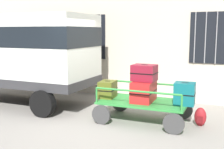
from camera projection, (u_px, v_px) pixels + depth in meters
The scene contains 10 objects.
ground_plane at pixel (103, 121), 7.00m from camera, with size 40.00×40.00×0.00m, color gray.
building_wall at pixel (141, 22), 9.26m from camera, with size 12.00×0.38×5.00m.
van at pixel (23, 50), 8.55m from camera, with size 4.31×2.04×2.66m.
luggage_cart at pixel (144, 105), 6.95m from camera, with size 2.18×1.27×0.51m.
cart_railing at pixel (144, 89), 6.89m from camera, with size 2.05×1.13×0.37m.
suitcase_left_bottom at pixel (108, 89), 7.29m from camera, with size 0.43×0.55×0.43m.
suitcase_midleft_bottom at pixel (144, 91), 6.89m from camera, with size 0.51×0.81×0.50m.
suitcase_midleft_middle at pixel (144, 73), 6.85m from camera, with size 0.58×0.48×0.40m.
suitcase_center_bottom at pixel (185, 94), 6.55m from camera, with size 0.49×0.42×0.52m.
backpack at pixel (200, 117), 6.63m from camera, with size 0.27×0.22×0.44m.
Camera 1 is at (2.89, -6.10, 2.18)m, focal length 45.84 mm.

